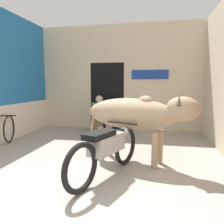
# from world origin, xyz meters

# --- Properties ---
(ground_plane) EXTENTS (30.00, 30.00, 0.00)m
(ground_plane) POSITION_xyz_m (0.00, 0.00, 0.00)
(ground_plane) COLOR #9E9389
(wall_back_with_doorway) EXTENTS (5.15, 0.93, 3.35)m
(wall_back_with_doorway) POSITION_xyz_m (-0.13, 4.79, 1.46)
(wall_back_with_doorway) COLOR beige
(wall_back_with_doorway) RESTS_ON ground_plane
(cow) EXTENTS (2.16, 1.07, 1.32)m
(cow) POSITION_xyz_m (0.85, 1.57, 0.92)
(cow) COLOR tan
(cow) RESTS_ON ground_plane
(motorcycle_near) EXTENTS (0.83, 1.88, 0.81)m
(motorcycle_near) POSITION_xyz_m (0.44, 0.83, 0.46)
(motorcycle_near) COLOR black
(motorcycle_near) RESTS_ON ground_plane
(bicycle) EXTENTS (0.61, 1.73, 0.72)m
(bicycle) POSITION_xyz_m (-2.28, 1.83, 0.36)
(bicycle) COLOR black
(bicycle) RESTS_ON ground_plane
(shopkeeper_seated) EXTENTS (0.41, 0.34, 1.14)m
(shopkeeper_seated) POSITION_xyz_m (-0.47, 3.83, 0.60)
(shopkeeper_seated) COLOR brown
(shopkeeper_seated) RESTS_ON ground_plane
(plastic_stool) EXTENTS (0.35, 0.35, 0.41)m
(plastic_stool) POSITION_xyz_m (-0.22, 4.06, 0.22)
(plastic_stool) COLOR #2856B2
(plastic_stool) RESTS_ON ground_plane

